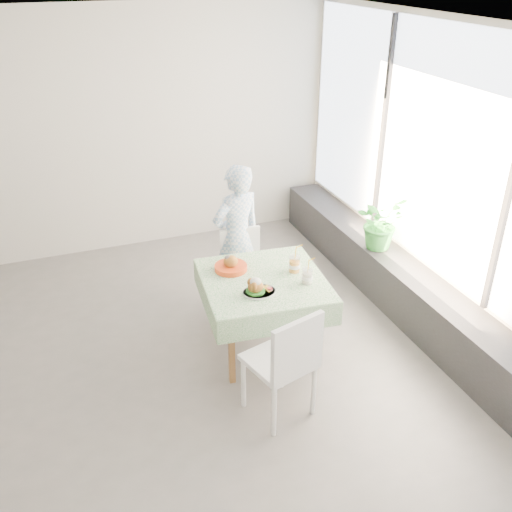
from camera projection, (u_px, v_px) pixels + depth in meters
name	position (u px, v px, depth m)	size (l,w,h in m)	color
floor	(126.00, 374.00, 4.96)	(6.00, 6.00, 0.00)	#585653
ceiling	(79.00, 30.00, 3.64)	(6.00, 6.00, 0.00)	white
wall_back	(75.00, 139.00, 6.36)	(6.00, 0.02, 2.80)	beige
wall_front	(195.00, 483.00, 2.23)	(6.00, 0.02, 2.80)	beige
wall_right	(438.00, 179.00, 5.24)	(0.02, 5.00, 2.80)	beige
window_pane	(439.00, 153.00, 5.11)	(0.01, 4.80, 2.18)	#D1E0F9
window_ledge	(404.00, 290.00, 5.72)	(0.40, 4.80, 0.50)	black
cafe_table	(263.00, 306.00, 5.06)	(1.14, 1.14, 0.74)	brown
chair_far	(245.00, 288.00, 5.71)	(0.43, 0.43, 0.85)	white
chair_near	(280.00, 381.00, 4.42)	(0.56, 0.56, 0.97)	white
diner	(237.00, 237.00, 5.63)	(0.55, 0.36, 1.50)	#86AFD6
main_dish	(257.00, 288.00, 4.70)	(0.28, 0.28, 0.15)	white
juice_cup_orange	(294.00, 265.00, 5.01)	(0.11, 0.11, 0.30)	white
juice_cup_lemonade	(307.00, 277.00, 4.84)	(0.10, 0.10, 0.27)	white
second_dish	(231.00, 266.00, 5.05)	(0.29, 0.29, 0.14)	#B73812
potted_plant	(380.00, 222.00, 5.87)	(0.51, 0.44, 0.56)	#26742F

